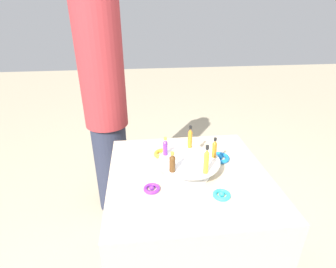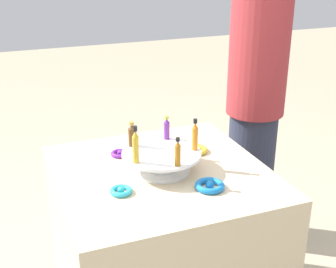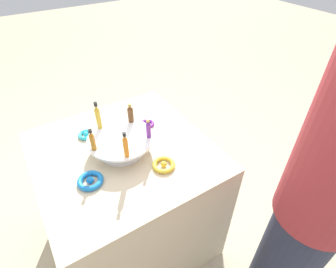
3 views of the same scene
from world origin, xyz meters
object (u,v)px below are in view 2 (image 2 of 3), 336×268
object	(u,v)px
bottle_brown	(132,135)
ribbon_bow_gold	(195,150)
ribbon_bow_teal	(121,191)
person_figure	(256,85)
display_stand	(162,159)
ribbon_bow_blue	(210,186)
ribbon_bow_purple	(120,153)
bottle_orange	(195,136)
bottle_gold	(136,146)
bottle_purple	(167,128)
bottle_amber	(178,153)

from	to	relation	value
bottle_brown	ribbon_bow_gold	world-z (taller)	bottle_brown
ribbon_bow_teal	person_figure	distance (m)	1.07
display_stand	ribbon_bow_blue	distance (m)	0.23
ribbon_bow_blue	ribbon_bow_gold	xyz separation A→B (m)	(0.08, 0.31, -0.00)
display_stand	ribbon_bow_purple	size ratio (longest dim) A/B	3.95
bottle_orange	ribbon_bow_purple	world-z (taller)	bottle_orange
display_stand	ribbon_bow_teal	size ratio (longest dim) A/B	3.80
bottle_brown	ribbon_bow_purple	size ratio (longest dim) A/B	1.30
bottle_gold	bottle_purple	world-z (taller)	bottle_gold
bottle_orange	bottle_brown	world-z (taller)	bottle_orange
bottle_brown	ribbon_bow_blue	distance (m)	0.37
bottle_brown	ribbon_bow_teal	xyz separation A→B (m)	(-0.11, -0.21, -0.12)
ribbon_bow_teal	ribbon_bow_purple	bearing A→B (deg)	74.96
bottle_amber	bottle_purple	xyz separation A→B (m)	(0.05, 0.24, -0.00)
ribbon_bow_teal	display_stand	bearing A→B (deg)	29.96
bottle_gold	bottle_brown	size ratio (longest dim) A/B	1.41
bottle_amber	ribbon_bow_purple	world-z (taller)	bottle_amber
display_stand	bottle_purple	distance (m)	0.15
bottle_brown	ribbon_bow_teal	distance (m)	0.26
bottle_amber	bottle_purple	world-z (taller)	bottle_amber
ribbon_bow_purple	bottle_brown	bearing A→B (deg)	-75.48
bottle_brown	ribbon_bow_gold	size ratio (longest dim) A/B	0.98
bottle_gold	ribbon_bow_gold	bearing A→B (deg)	27.81
display_stand	person_figure	size ratio (longest dim) A/B	0.17
ribbon_bow_blue	ribbon_bow_teal	bearing A→B (deg)	164.96
bottle_orange	ribbon_bow_gold	size ratio (longest dim) A/B	1.23
bottle_brown	ribbon_bow_blue	bearing A→B (deg)	-55.62
bottle_purple	person_figure	world-z (taller)	person_figure
bottle_brown	ribbon_bow_teal	bearing A→B (deg)	-117.42
bottle_gold	bottle_brown	world-z (taller)	bottle_gold
bottle_orange	ribbon_bow_gold	distance (m)	0.20
ribbon_bow_teal	person_figure	bearing A→B (deg)	33.19
bottle_purple	ribbon_bow_purple	size ratio (longest dim) A/B	1.28
bottle_amber	bottle_orange	size ratio (longest dim) A/B	0.85
bottle_amber	bottle_gold	bearing A→B (deg)	150.07
bottle_orange	bottle_brown	distance (m)	0.25
ribbon_bow_purple	bottle_amber	bearing A→B (deg)	-68.72
bottle_orange	ribbon_bow_blue	world-z (taller)	bottle_orange
bottle_gold	bottle_amber	size ratio (longest dim) A/B	1.32
bottle_amber	ribbon_bow_purple	distance (m)	0.37
bottle_orange	bottle_purple	bearing A→B (deg)	114.07
bottle_brown	bottle_gold	bearing A→B (deg)	-101.93
ribbon_bow_blue	person_figure	distance (m)	0.89
display_stand	ribbon_bow_purple	distance (m)	0.23
bottle_purple	person_figure	bearing A→B (deg)	29.57
bottle_gold	ribbon_bow_gold	distance (m)	0.38
bottle_purple	ribbon_bow_purple	xyz separation A→B (m)	(-0.18, 0.08, -0.12)
display_stand	bottle_amber	bearing A→B (deg)	-83.93
bottle_orange	ribbon_bow_purple	xyz separation A→B (m)	(-0.24, 0.22, -0.13)
display_stand	ribbon_bow_blue	size ratio (longest dim) A/B	2.81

